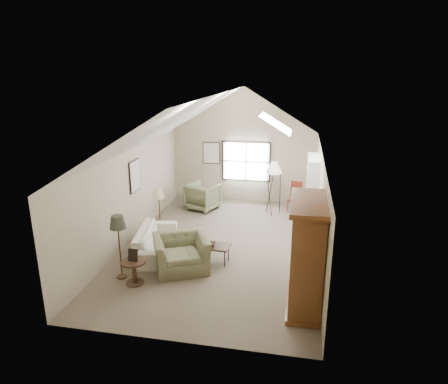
% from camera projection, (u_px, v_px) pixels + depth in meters
% --- Properties ---
extents(room_shell, '(5.01, 8.01, 4.00)m').
position_uv_depth(room_shell, '(221.00, 126.00, 9.77)').
color(room_shell, '#695F4B').
rests_on(room_shell, ground).
extents(window, '(1.72, 0.08, 1.42)m').
position_uv_depth(window, '(246.00, 161.00, 13.98)').
color(window, black).
rests_on(window, room_shell).
extents(skylight, '(0.80, 1.20, 0.52)m').
position_uv_depth(skylight, '(277.00, 122.00, 10.37)').
color(skylight, white).
rests_on(skylight, room_shell).
extents(wall_art, '(1.97, 3.71, 0.88)m').
position_uv_depth(wall_art, '(174.00, 164.00, 12.37)').
color(wall_art, black).
rests_on(wall_art, room_shell).
extents(armoire, '(0.60, 1.50, 2.20)m').
position_uv_depth(armoire, '(307.00, 255.00, 7.74)').
color(armoire, brown).
rests_on(armoire, ground).
extents(tv_alcove, '(0.32, 1.30, 2.10)m').
position_uv_depth(tv_alcove, '(312.00, 193.00, 11.45)').
color(tv_alcove, white).
rests_on(tv_alcove, ground).
extents(media_console, '(0.34, 1.18, 0.60)m').
position_uv_depth(media_console, '(309.00, 220.00, 11.71)').
color(media_console, '#382316').
rests_on(media_console, ground).
extents(tv_panel, '(0.05, 0.90, 0.55)m').
position_uv_depth(tv_panel, '(311.00, 200.00, 11.52)').
color(tv_panel, black).
rests_on(tv_panel, media_console).
extents(sofa, '(1.22, 2.30, 0.64)m').
position_uv_depth(sofa, '(155.00, 241.00, 10.28)').
color(sofa, white).
rests_on(sofa, ground).
extents(armchair_near, '(1.59, 1.52, 0.81)m').
position_uv_depth(armchair_near, '(181.00, 253.00, 9.38)').
color(armchair_near, '#6B6C4C').
rests_on(armchair_near, ground).
extents(armchair_far, '(1.24, 1.25, 0.89)m').
position_uv_depth(armchair_far, '(203.00, 196.00, 13.44)').
color(armchair_far, '#676849').
rests_on(armchair_far, ground).
extents(coffee_table, '(0.93, 0.57, 0.46)m').
position_uv_depth(coffee_table, '(212.00, 253.00, 9.77)').
color(coffee_table, '#332015').
rests_on(coffee_table, ground).
extents(bowl, '(0.23, 0.23, 0.05)m').
position_uv_depth(bowl, '(212.00, 244.00, 9.69)').
color(bowl, '#342115').
rests_on(bowl, coffee_table).
extents(side_table, '(0.64, 0.64, 0.55)m').
position_uv_depth(side_table, '(134.00, 272.00, 8.78)').
color(side_table, '#372416').
rests_on(side_table, ground).
extents(side_chair, '(0.49, 0.49, 1.01)m').
position_uv_depth(side_chair, '(295.00, 197.00, 13.16)').
color(side_chair, maroon).
rests_on(side_chair, ground).
extents(tripod_lamp, '(0.66, 0.66, 1.80)m').
position_uv_depth(tripod_lamp, '(273.00, 188.00, 12.80)').
color(tripod_lamp, silver).
rests_on(tripod_lamp, ground).
extents(dark_lamp, '(0.42, 0.42, 1.53)m').
position_uv_depth(dark_lamp, '(120.00, 247.00, 8.89)').
color(dark_lamp, '#25281C').
rests_on(dark_lamp, ground).
extents(tan_lamp, '(0.32, 0.32, 1.37)m').
position_uv_depth(tan_lamp, '(160.00, 211.00, 11.35)').
color(tan_lamp, tan).
rests_on(tan_lamp, ground).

